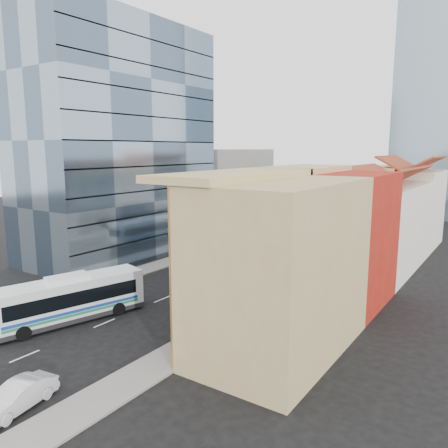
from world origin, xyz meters
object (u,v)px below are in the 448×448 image
Objects in this scene: office_tower at (119,142)px; bus_right at (229,283)px; bus_left_far at (243,243)px; shophouse_tan at (282,267)px; sedan_right at (17,397)px; bus_left_near at (69,298)px.

office_tower is 27.27m from bus_right.
office_tower reaches higher than bus_left_far.
shophouse_tan is at bearing -41.79° from bus_right.
office_tower is at bearing 118.52° from sedan_right.
bus_left_near is 14.11m from bus_right.
bus_left_near is at bearing -162.33° from shophouse_tan.
shophouse_tan reaches higher than bus_right.
sedan_right is (8.17, -9.45, -1.24)m from bus_left_near.
bus_left_far is at bearing 26.06° from office_tower.
bus_left_near is at bearing -131.12° from bus_right.
bus_right reaches higher than sedan_right.
sedan_right is (0.00, -20.95, -0.96)m from bus_right.
bus_left_near is (-16.67, -5.31, -4.01)m from shophouse_tan.
office_tower is 2.80× the size of bus_right.
office_tower is 6.56× the size of sedan_right.
sedan_right is (-8.50, -14.76, -5.25)m from shophouse_tan.
shophouse_tan is 1.31× the size of bus_right.
shophouse_tan is at bearing -24.30° from office_tower.
office_tower is 2.51× the size of bus_left_far.
bus_left_far is 36.83m from sedan_right.
shophouse_tan is 0.47× the size of office_tower.
shophouse_tan is 17.82m from sedan_right.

